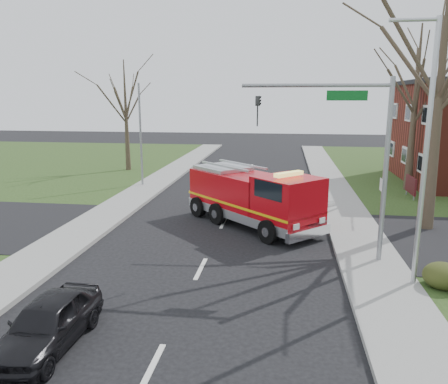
# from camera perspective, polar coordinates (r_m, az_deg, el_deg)

# --- Properties ---
(ground) EXTENTS (120.00, 120.00, 0.00)m
(ground) POSITION_cam_1_polar(r_m,az_deg,el_deg) (16.08, -3.06, -10.01)
(ground) COLOR black
(ground) RESTS_ON ground
(sidewalk_right) EXTENTS (2.40, 80.00, 0.15)m
(sidewalk_right) POSITION_cam_1_polar(r_m,az_deg,el_deg) (16.13, 19.49, -10.38)
(sidewalk_right) COLOR gray
(sidewalk_right) RESTS_ON ground
(sidewalk_left) EXTENTS (2.40, 80.00, 0.15)m
(sidewalk_left) POSITION_cam_1_polar(r_m,az_deg,el_deg) (18.21, -22.79, -8.01)
(sidewalk_left) COLOR gray
(sidewalk_left) RESTS_ON ground
(health_center_sign) EXTENTS (0.12, 2.00, 1.40)m
(health_center_sign) POSITION_cam_1_polar(r_m,az_deg,el_deg) (28.62, 23.22, 0.81)
(health_center_sign) COLOR #430F14
(health_center_sign) RESTS_ON ground
(bare_tree_near) EXTENTS (6.00, 6.00, 12.00)m
(bare_tree_near) POSITION_cam_1_polar(r_m,az_deg,el_deg) (21.66, 26.61, 14.54)
(bare_tree_near) COLOR #3B2E22
(bare_tree_near) RESTS_ON ground
(bare_tree_far) EXTENTS (5.25, 5.25, 10.50)m
(bare_tree_far) POSITION_cam_1_polar(r_m,az_deg,el_deg) (30.68, 23.82, 12.04)
(bare_tree_far) COLOR #3B2E22
(bare_tree_far) RESTS_ON ground
(bare_tree_left) EXTENTS (4.50, 4.50, 9.00)m
(bare_tree_left) POSITION_cam_1_polar(r_m,az_deg,el_deg) (36.91, -12.75, 11.22)
(bare_tree_left) COLOR #3B2E22
(bare_tree_left) RESTS_ON ground
(traffic_signal_mast) EXTENTS (5.29, 0.18, 6.80)m
(traffic_signal_mast) POSITION_cam_1_polar(r_m,az_deg,el_deg) (16.31, 16.21, 6.93)
(traffic_signal_mast) COLOR gray
(traffic_signal_mast) RESTS_ON ground
(streetlight_pole) EXTENTS (1.48, 0.16, 8.40)m
(streetlight_pole) POSITION_cam_1_polar(r_m,az_deg,el_deg) (14.79, 24.70, 5.17)
(streetlight_pole) COLOR #B7BABF
(streetlight_pole) RESTS_ON ground
(utility_pole_far) EXTENTS (0.14, 0.14, 7.00)m
(utility_pole_far) POSITION_cam_1_polar(r_m,az_deg,el_deg) (30.29, -10.83, 7.20)
(utility_pole_far) COLOR gray
(utility_pole_far) RESTS_ON ground
(fire_engine) EXTENTS (6.91, 6.88, 2.94)m
(fire_engine) POSITION_cam_1_polar(r_m,az_deg,el_deg) (20.93, 3.85, -0.88)
(fire_engine) COLOR #B10810
(fire_engine) RESTS_ON ground
(parked_car_maroon) EXTENTS (1.60, 3.77, 1.27)m
(parked_car_maroon) POSITION_cam_1_polar(r_m,az_deg,el_deg) (12.08, -22.05, -15.58)
(parked_car_maroon) COLOR black
(parked_car_maroon) RESTS_ON ground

